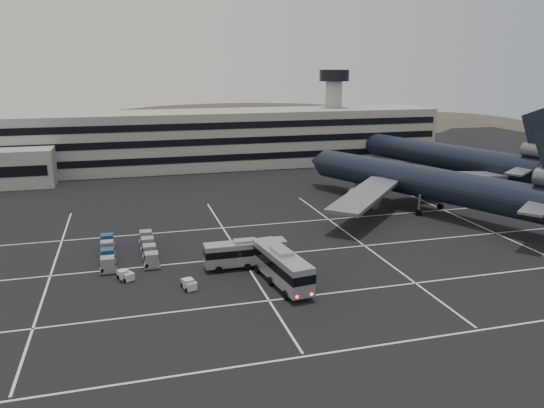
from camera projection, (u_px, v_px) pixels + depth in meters
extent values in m
plane|color=black|center=(293.00, 264.00, 68.95)|extent=(260.00, 260.00, 0.00)
cube|color=silver|center=(367.00, 347.00, 48.44)|extent=(90.00, 0.25, 0.01)
cube|color=silver|center=(320.00, 294.00, 59.63)|extent=(90.00, 0.25, 0.01)
cube|color=silver|center=(284.00, 253.00, 72.68)|extent=(90.00, 0.25, 0.01)
cube|color=silver|center=(259.00, 225.00, 85.73)|extent=(90.00, 0.25, 0.01)
cube|color=silver|center=(52.00, 270.00, 66.76)|extent=(0.25, 55.00, 0.01)
cube|color=silver|center=(239.00, 253.00, 72.99)|extent=(0.25, 55.00, 0.01)
cube|color=silver|center=(359.00, 241.00, 77.66)|extent=(0.25, 55.00, 0.01)
cube|color=silver|center=(487.00, 229.00, 83.36)|extent=(0.25, 55.00, 0.01)
cube|color=gray|center=(207.00, 139.00, 134.30)|extent=(120.00, 18.00, 14.00)
cube|color=black|center=(213.00, 158.00, 126.75)|extent=(118.00, 0.20, 1.60)
cube|color=black|center=(213.00, 142.00, 125.74)|extent=(118.00, 0.20, 1.60)
cube|color=black|center=(212.00, 126.00, 124.80)|extent=(118.00, 0.20, 1.60)
cylinder|color=gray|center=(333.00, 119.00, 144.24)|extent=(4.40, 4.40, 22.00)
cylinder|color=black|center=(334.00, 75.00, 141.33)|extent=(8.00, 8.00, 3.00)
ellipsoid|color=#38332B|center=(24.00, 156.00, 214.50)|extent=(196.00, 140.00, 32.00)
ellipsoid|color=#38332B|center=(241.00, 154.00, 238.61)|extent=(252.00, 180.00, 44.00)
ellipsoid|color=#38332B|center=(401.00, 138.00, 258.23)|extent=(168.00, 120.00, 24.00)
cylinder|color=black|center=(422.00, 182.00, 93.19)|extent=(24.29, 46.25, 5.60)
cone|color=black|center=(318.00, 162.00, 112.87)|extent=(6.93, 6.36, 5.60)
cube|color=slate|center=(537.00, 207.00, 73.95)|extent=(7.97, 6.97, 0.87)
cube|color=slate|center=(366.00, 195.00, 87.27)|extent=(19.34, 19.55, 1.75)
cylinder|color=#595B60|center=(364.00, 198.00, 91.78)|extent=(4.67, 6.12, 2.70)
cube|color=slate|center=(452.00, 175.00, 102.52)|extent=(22.14, 6.08, 1.75)
cylinder|color=#595B60|center=(429.00, 184.00, 103.37)|extent=(4.67, 6.12, 2.70)
cylinder|color=slate|center=(356.00, 184.00, 105.49)|extent=(0.44, 0.44, 3.00)
cylinder|color=black|center=(356.00, 192.00, 105.90)|extent=(0.90, 1.21, 1.10)
cylinder|color=slate|center=(419.00, 203.00, 90.49)|extent=(0.44, 0.44, 3.00)
cylinder|color=black|center=(419.00, 213.00, 90.91)|extent=(0.90, 1.21, 1.10)
cylinder|color=slate|center=(441.00, 198.00, 94.40)|extent=(0.44, 0.44, 3.00)
cylinder|color=black|center=(440.00, 207.00, 94.81)|extent=(0.90, 1.21, 1.10)
cylinder|color=black|center=(442.00, 156.00, 119.96)|extent=(19.45, 47.53, 5.60)
cone|color=black|center=(363.00, 142.00, 141.31)|extent=(6.67, 5.95, 5.60)
cube|color=black|center=(543.00, 134.00, 99.35)|extent=(3.26, 9.20, 10.97)
cylinder|color=#595B60|center=(539.00, 151.00, 100.59)|extent=(4.34, 6.53, 2.70)
cube|color=slate|center=(521.00, 171.00, 99.69)|extent=(8.12, 6.44, 0.87)
cylinder|color=slate|center=(441.00, 169.00, 120.72)|extent=(0.44, 0.44, 3.00)
cylinder|color=black|center=(440.00, 176.00, 121.14)|extent=(0.80, 1.20, 1.10)
cube|color=gray|center=(281.00, 266.00, 62.08)|extent=(4.35, 12.36, 3.30)
cube|color=black|center=(281.00, 262.00, 61.98)|extent=(4.42, 12.43, 1.05)
cube|color=gray|center=(281.00, 251.00, 61.61)|extent=(2.19, 3.51, 0.39)
cylinder|color=black|center=(286.00, 295.00, 58.22)|extent=(0.49, 1.09, 1.06)
cylinder|color=black|center=(308.00, 291.00, 59.27)|extent=(0.49, 1.09, 1.06)
cylinder|color=black|center=(271.00, 281.00, 61.99)|extent=(0.49, 1.09, 1.06)
cylinder|color=black|center=(292.00, 278.00, 63.04)|extent=(0.49, 1.09, 1.06)
cylinder|color=black|center=(257.00, 269.00, 65.75)|extent=(0.49, 1.09, 1.06)
cylinder|color=black|center=(277.00, 266.00, 66.80)|extent=(0.49, 1.09, 1.06)
cube|color=#FF0C05|center=(297.00, 297.00, 56.66)|extent=(0.28, 0.12, 0.24)
cube|color=#FF0C05|center=(312.00, 294.00, 57.34)|extent=(0.28, 0.12, 0.24)
cube|color=gray|center=(245.00, 253.00, 67.27)|extent=(10.42, 2.40, 2.84)
cube|color=black|center=(245.00, 250.00, 67.19)|extent=(10.48, 2.46, 0.90)
cube|color=gray|center=(245.00, 241.00, 66.87)|extent=(2.85, 1.52, 0.33)
cylinder|color=black|center=(275.00, 264.00, 67.48)|extent=(0.91, 0.31, 0.91)
cylinder|color=black|center=(271.00, 258.00, 69.69)|extent=(0.91, 0.31, 0.91)
cylinder|color=black|center=(248.00, 267.00, 66.54)|extent=(0.91, 0.31, 0.91)
cylinder|color=black|center=(243.00, 261.00, 68.75)|extent=(0.91, 0.31, 0.91)
cylinder|color=black|center=(219.00, 270.00, 65.61)|extent=(0.91, 0.31, 0.91)
cylinder|color=black|center=(216.00, 263.00, 67.82)|extent=(0.91, 0.31, 0.91)
cube|color=beige|center=(189.00, 284.00, 61.02)|extent=(1.67, 2.41, 0.90)
cube|color=beige|center=(190.00, 281.00, 60.44)|extent=(1.28, 1.13, 0.50)
cylinder|color=black|center=(187.00, 290.00, 60.15)|extent=(0.34, 0.60, 0.56)
cylinder|color=black|center=(196.00, 288.00, 60.66)|extent=(0.34, 0.60, 0.56)
cylinder|color=black|center=(182.00, 285.00, 61.51)|extent=(0.34, 0.60, 0.56)
cylinder|color=black|center=(191.00, 283.00, 62.02)|extent=(0.34, 0.60, 0.56)
cube|color=beige|center=(126.00, 275.00, 63.62)|extent=(2.12, 2.49, 0.89)
cube|color=beige|center=(128.00, 272.00, 63.13)|extent=(1.39, 1.32, 0.50)
cylinder|color=black|center=(125.00, 281.00, 62.77)|extent=(0.47, 0.59, 0.56)
cylinder|color=black|center=(133.00, 278.00, 63.52)|extent=(0.47, 0.59, 0.56)
cylinder|color=black|center=(118.00, 277.00, 63.85)|extent=(0.47, 0.59, 0.56)
cylinder|color=black|center=(127.00, 275.00, 64.61)|extent=(0.47, 0.59, 0.56)
cube|color=#2D2D30|center=(108.00, 271.00, 66.04)|extent=(2.11, 2.42, 0.19)
cylinder|color=black|center=(108.00, 271.00, 66.06)|extent=(0.11, 0.21, 0.21)
cube|color=#919499|center=(108.00, 264.00, 65.80)|extent=(1.71, 1.71, 1.72)
cube|color=#2D2D30|center=(152.00, 266.00, 67.58)|extent=(2.11, 2.42, 0.19)
cylinder|color=black|center=(152.00, 267.00, 67.60)|extent=(0.11, 0.21, 0.21)
cube|color=#919499|center=(152.00, 259.00, 67.34)|extent=(1.71, 1.71, 1.72)
cube|color=#2D2D30|center=(108.00, 262.00, 69.02)|extent=(2.11, 2.42, 0.19)
cylinder|color=black|center=(108.00, 263.00, 69.03)|extent=(0.11, 0.21, 0.21)
cube|color=navy|center=(108.00, 255.00, 68.77)|extent=(1.71, 1.71, 1.72)
cube|color=#2D2D30|center=(150.00, 258.00, 70.56)|extent=(2.11, 2.42, 0.19)
cylinder|color=black|center=(150.00, 258.00, 70.57)|extent=(0.11, 0.21, 0.21)
cube|color=#919499|center=(150.00, 251.00, 70.31)|extent=(1.71, 1.71, 1.72)
cube|color=#2D2D30|center=(108.00, 254.00, 71.99)|extent=(2.11, 2.42, 0.19)
cylinder|color=black|center=(108.00, 254.00, 72.00)|extent=(0.11, 0.21, 0.21)
cube|color=#919499|center=(107.00, 247.00, 71.75)|extent=(1.71, 1.71, 1.72)
cube|color=#2D2D30|center=(148.00, 250.00, 73.53)|extent=(2.11, 2.42, 0.19)
cylinder|color=black|center=(148.00, 250.00, 73.54)|extent=(0.11, 0.21, 0.21)
cube|color=#919499|center=(148.00, 244.00, 73.29)|extent=(1.71, 1.71, 1.72)
cube|color=#2D2D30|center=(108.00, 247.00, 74.96)|extent=(2.11, 2.42, 0.19)
cylinder|color=black|center=(108.00, 247.00, 74.97)|extent=(0.11, 0.21, 0.21)
cube|color=navy|center=(107.00, 240.00, 74.72)|extent=(1.71, 1.71, 1.72)
cube|color=#2D2D30|center=(146.00, 243.00, 76.50)|extent=(2.11, 2.42, 0.19)
cylinder|color=black|center=(146.00, 243.00, 76.51)|extent=(0.11, 0.21, 0.21)
cube|color=#919499|center=(146.00, 237.00, 76.26)|extent=(1.71, 1.71, 1.72)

